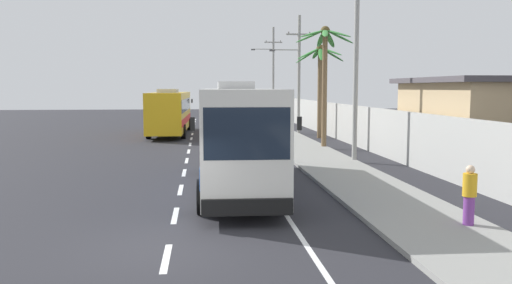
# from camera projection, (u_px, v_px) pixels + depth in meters

# --- Properties ---
(ground_plane) EXTENTS (160.00, 160.00, 0.00)m
(ground_plane) POSITION_uv_depth(u_px,v_px,m) (168.00, 250.00, 12.02)
(ground_plane) COLOR #28282D
(sidewalk_kerb) EXTENTS (3.20, 90.00, 0.14)m
(sidewalk_kerb) POSITION_uv_depth(u_px,v_px,m) (343.00, 173.00, 22.60)
(sidewalk_kerb) COLOR gray
(sidewalk_kerb) RESTS_ON ground
(lane_markings) EXTENTS (3.37, 71.95, 0.01)m
(lane_markings) POSITION_uv_depth(u_px,v_px,m) (226.00, 160.00, 27.06)
(lane_markings) COLOR white
(lane_markings) RESTS_ON ground
(boundary_wall) EXTENTS (0.24, 60.00, 2.57)m
(boundary_wall) POSITION_uv_depth(u_px,v_px,m) (395.00, 135.00, 26.82)
(boundary_wall) COLOR #B2B2AD
(boundary_wall) RESTS_ON ground
(coach_bus_foreground) EXTENTS (3.02, 11.65, 3.93)m
(coach_bus_foreground) POSITION_uv_depth(u_px,v_px,m) (237.00, 133.00, 19.37)
(coach_bus_foreground) COLOR silver
(coach_bus_foreground) RESTS_ON ground
(coach_bus_far_lane) EXTENTS (3.22, 11.99, 3.61)m
(coach_bus_far_lane) POSITION_uv_depth(u_px,v_px,m) (170.00, 111.00, 41.63)
(coach_bus_far_lane) COLOR gold
(coach_bus_far_lane) RESTS_ON ground
(motorcycle_beside_bus) EXTENTS (0.56, 1.96, 1.61)m
(motorcycle_beside_bus) POSITION_uv_depth(u_px,v_px,m) (254.00, 143.00, 29.26)
(motorcycle_beside_bus) COLOR black
(motorcycle_beside_bus) RESTS_ON ground
(pedestrian_near_kerb) EXTENTS (0.36, 0.36, 1.57)m
(pedestrian_near_kerb) POSITION_uv_depth(u_px,v_px,m) (469.00, 194.00, 13.64)
(pedestrian_near_kerb) COLOR #75388E
(pedestrian_near_kerb) RESTS_ON sidewalk_kerb
(utility_pole_mid) EXTENTS (1.85, 0.24, 10.28)m
(utility_pole_mid) POSITION_uv_depth(u_px,v_px,m) (356.00, 55.00, 25.68)
(utility_pole_mid) COLOR #9E9E99
(utility_pole_mid) RESTS_ON ground
(utility_pole_far) EXTENTS (3.43, 0.24, 9.39)m
(utility_pole_far) POSITION_uv_depth(u_px,v_px,m) (298.00, 72.00, 41.94)
(utility_pole_far) COLOR #9E9E99
(utility_pole_far) RESTS_ON ground
(utility_pole_distant) EXTENTS (3.46, 0.24, 10.32)m
(utility_pole_distant) POSITION_uv_depth(u_px,v_px,m) (273.00, 72.00, 58.13)
(utility_pole_distant) COLOR #9E9E99
(utility_pole_distant) RESTS_ON ground
(palm_nearest) EXTENTS (3.76, 3.88, 6.83)m
(palm_nearest) POSITION_uv_depth(u_px,v_px,m) (320.00, 71.00, 38.44)
(palm_nearest) COLOR brown
(palm_nearest) RESTS_ON ground
(palm_second) EXTENTS (3.53, 3.55, 7.37)m
(palm_second) POSITION_uv_depth(u_px,v_px,m) (325.00, 61.00, 31.65)
(palm_second) COLOR brown
(palm_second) RESTS_ON ground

